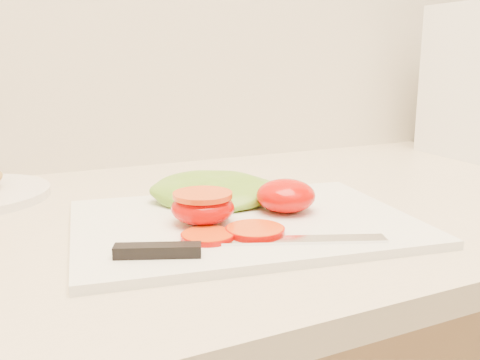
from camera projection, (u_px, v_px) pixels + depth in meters
name	position (u px, v px, depth m)	size (l,w,h in m)	color
cutting_board	(244.00, 223.00, 0.63)	(0.39, 0.28, 0.01)	white
tomato_half_dome	(286.00, 196.00, 0.66)	(0.07, 0.07, 0.04)	#D50100
tomato_half_cut	(203.00, 206.00, 0.61)	(0.07, 0.07, 0.04)	#D50100
tomato_slice_0	(255.00, 230.00, 0.58)	(0.06, 0.06, 0.01)	#F75511
tomato_slice_1	(208.00, 236.00, 0.56)	(0.05, 0.05, 0.01)	#F75511
lettuce_leaf_0	(213.00, 191.00, 0.70)	(0.17, 0.11, 0.03)	#5C9627
lettuce_leaf_1	(248.00, 190.00, 0.72)	(0.11, 0.08, 0.02)	#5C9627
knife	(218.00, 246.00, 0.53)	(0.28, 0.09, 0.01)	silver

